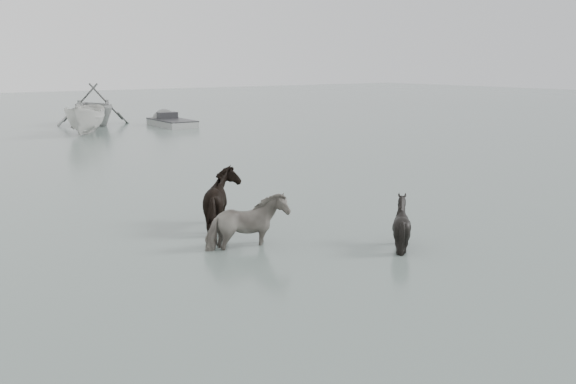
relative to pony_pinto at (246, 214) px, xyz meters
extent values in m
plane|color=#4F5E58|center=(2.23, 0.04, -0.69)|extent=(140.00, 140.00, 0.00)
imported|color=black|center=(0.00, 0.00, 0.00)|extent=(1.70, 0.91, 1.37)
imported|color=black|center=(0.50, 1.69, 0.08)|extent=(1.51, 1.70, 1.53)
imported|color=black|center=(2.59, -1.67, -0.07)|extent=(1.18, 1.07, 1.24)
imported|color=#A4A6A4|center=(6.00, 26.32, 0.58)|extent=(4.66, 5.25, 2.54)
imported|color=silver|center=(4.11, 21.96, 0.14)|extent=(3.61, 4.48, 1.65)
camera|label=1|loc=(-6.44, -10.44, 2.95)|focal=40.00mm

